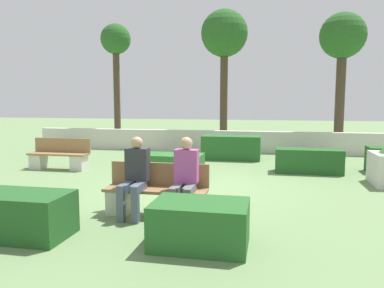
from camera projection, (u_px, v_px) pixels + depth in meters
ground_plane at (189, 186)px, 8.49m from camera, size 60.00×60.00×0.00m
perimeter_wall at (221, 141)px, 14.09m from camera, size 14.78×0.30×0.80m
bench_front at (156, 196)px, 6.30m from camera, size 1.74×0.49×0.86m
bench_left_side at (59, 158)px, 10.53m from camera, size 1.72×0.48×0.86m
person_seated_man at (185, 175)px, 6.01m from camera, size 0.38×0.63×1.34m
person_seated_woman at (135, 173)px, 6.18m from camera, size 0.38×0.63×1.33m
hedge_block_near_left at (170, 166)px, 9.37m from camera, size 1.63×0.85×0.60m
hedge_block_near_right at (309, 161)px, 9.99m from camera, size 1.73×0.65×0.64m
hedge_block_mid_right at (200, 224)px, 4.94m from camera, size 1.26×0.86×0.60m
hedge_block_far_left at (7, 214)px, 5.34m from camera, size 1.82×0.79×0.63m
hedge_block_far_right at (231, 147)px, 12.33m from camera, size 1.89×0.88×0.78m
tree_leftmost at (116, 47)px, 15.62m from camera, size 1.25×1.25×5.11m
tree_center_left at (224, 37)px, 14.77m from camera, size 1.85×1.85×5.50m
tree_center_right at (342, 42)px, 13.48m from camera, size 1.64×1.64×5.08m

